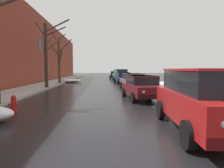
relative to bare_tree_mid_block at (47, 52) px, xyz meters
The scene contains 13 objects.
left_sidewalk_slab 3.90m from the bare_tree_mid_block, 129.25° to the right, with size 2.97×80.00×0.15m, color #A8A399.
snow_bank_mid_block_left 9.45m from the bare_tree_mid_block, 85.41° to the left, with size 2.75×1.45×0.58m.
snow_bank_near_corner_right 14.00m from the bare_tree_mid_block, 46.19° to the left, with size 1.68×0.97×0.70m.
snow_bank_far_right_pile 10.61m from the bare_tree_mid_block, 14.17° to the right, with size 2.37×1.19×0.79m.
bare_tree_mid_block is the anchor object (origin of this frame).
bare_tree_far_down_block 5.50m from the bare_tree_mid_block, 90.72° to the left, with size 2.86×2.89×6.08m.
suv_red_approaching_near_lane 15.27m from the bare_tree_mid_block, 58.82° to the right, with size 2.28×4.67×1.82m.
sedan_maroon_parked_kerbside_close 10.20m from the bare_tree_mid_block, 41.91° to the right, with size 2.20×4.30×1.42m.
sedan_grey_parked_kerbside_mid 8.22m from the bare_tree_mid_block, ahead, with size 2.22×4.49×1.42m.
sedan_darkblue_parked_far_down_block 10.66m from the bare_tree_mid_block, 42.23° to the left, with size 2.23×4.50×1.42m.
suv_green_queued_behind_truck 15.77m from the bare_tree_mid_block, 59.37° to the left, with size 2.48×4.86×1.82m.
sedan_black_at_far_intersection 20.64m from the bare_tree_mid_block, 68.84° to the left, with size 1.86×3.94×1.42m.
fire_hydrant 10.36m from the bare_tree_mid_block, 83.35° to the right, with size 0.42×0.22×0.71m.
Camera 1 is at (-0.26, 1.20, 1.80)m, focal length 31.97 mm.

